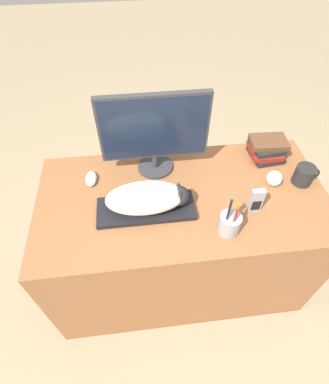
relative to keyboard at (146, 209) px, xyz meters
The scene contains 11 objects.
ground_plane 0.84m from the keyboard, 57.59° to the right, with size 12.00×12.00×0.00m, color #998466.
desk 0.44m from the keyboard, 19.29° to the left, with size 1.40×0.70×0.76m.
keyboard is the anchor object (origin of this frame).
cat 0.08m from the keyboard, ahead, with size 0.37×0.17×0.13m.
monitor 0.36m from the keyboard, 75.65° to the left, with size 0.51×0.18×0.42m.
computer_mouse 0.34m from the keyboard, 139.18° to the left, with size 0.06×0.10×0.03m.
coffee_mug 0.79m from the keyboard, ahead, with size 0.13×0.09×0.10m.
pen_cup 0.38m from the keyboard, 23.79° to the right, with size 0.09×0.09×0.21m.
baseball 0.64m from the keyboard, ahead, with size 0.08×0.08×0.08m.
phone 0.50m from the keyboard, ahead, with size 0.06×0.03×0.13m.
book_stack 0.73m from the keyboard, 24.15° to the left, with size 0.19×0.18×0.11m.
Camera 1 is at (-0.20, -0.57, 1.84)m, focal length 28.00 mm.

